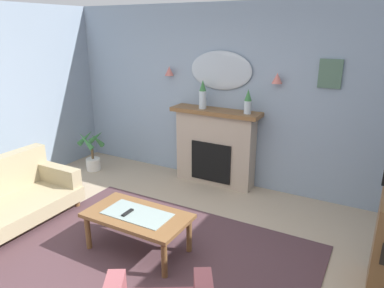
{
  "coord_description": "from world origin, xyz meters",
  "views": [
    {
      "loc": [
        1.88,
        -2.3,
        2.3
      ],
      "look_at": [
        -0.12,
        1.3,
        0.95
      ],
      "focal_mm": 33.36,
      "sensor_mm": 36.0,
      "label": 1
    }
  ],
  "objects_px": {
    "mantel_vase_left": "(203,95)",
    "wall_mirror": "(221,70)",
    "mantel_vase_right": "(248,102)",
    "potted_plant_small_fern": "(92,152)",
    "wall_sconce_left": "(169,71)",
    "framed_picture": "(330,74)",
    "wall_sconce_right": "(277,78)",
    "coffee_table": "(137,219)",
    "tv_remote": "(128,213)",
    "fireplace": "(215,148)"
  },
  "relations": [
    {
      "from": "mantel_vase_left",
      "to": "wall_mirror",
      "type": "height_order",
      "value": "wall_mirror"
    },
    {
      "from": "mantel_vase_right",
      "to": "potted_plant_small_fern",
      "type": "distance_m",
      "value": 2.75
    },
    {
      "from": "wall_sconce_left",
      "to": "framed_picture",
      "type": "xyz_separation_m",
      "value": [
        2.35,
        0.06,
        0.09
      ]
    },
    {
      "from": "wall_sconce_right",
      "to": "coffee_table",
      "type": "relative_size",
      "value": 0.13
    },
    {
      "from": "wall_mirror",
      "to": "potted_plant_small_fern",
      "type": "distance_m",
      "value": 2.54
    },
    {
      "from": "mantel_vase_left",
      "to": "wall_sconce_right",
      "type": "distance_m",
      "value": 1.1
    },
    {
      "from": "wall_sconce_right",
      "to": "framed_picture",
      "type": "relative_size",
      "value": 0.39
    },
    {
      "from": "coffee_table",
      "to": "tv_remote",
      "type": "distance_m",
      "value": 0.12
    },
    {
      "from": "mantel_vase_right",
      "to": "tv_remote",
      "type": "bearing_deg",
      "value": -104.67
    },
    {
      "from": "wall_sconce_left",
      "to": "fireplace",
      "type": "bearing_deg",
      "value": -6.16
    },
    {
      "from": "coffee_table",
      "to": "framed_picture",
      "type": "bearing_deg",
      "value": 56.27
    },
    {
      "from": "coffee_table",
      "to": "potted_plant_small_fern",
      "type": "xyz_separation_m",
      "value": [
        -2.07,
        1.48,
        -0.07
      ]
    },
    {
      "from": "fireplace",
      "to": "wall_sconce_left",
      "type": "xyz_separation_m",
      "value": [
        -0.85,
        0.09,
        1.09
      ]
    },
    {
      "from": "wall_sconce_right",
      "to": "framed_picture",
      "type": "distance_m",
      "value": 0.66
    },
    {
      "from": "mantel_vase_left",
      "to": "wall_sconce_right",
      "type": "height_order",
      "value": "wall_sconce_right"
    },
    {
      "from": "wall_sconce_left",
      "to": "wall_sconce_right",
      "type": "height_order",
      "value": "same"
    },
    {
      "from": "mantel_vase_right",
      "to": "framed_picture",
      "type": "relative_size",
      "value": 0.95
    },
    {
      "from": "mantel_vase_left",
      "to": "potted_plant_small_fern",
      "type": "bearing_deg",
      "value": -164.61
    },
    {
      "from": "tv_remote",
      "to": "potted_plant_small_fern",
      "type": "distance_m",
      "value": 2.5
    },
    {
      "from": "fireplace",
      "to": "potted_plant_small_fern",
      "type": "distance_m",
      "value": 2.09
    },
    {
      "from": "wall_sconce_right",
      "to": "framed_picture",
      "type": "bearing_deg",
      "value": 5.27
    },
    {
      "from": "tv_remote",
      "to": "fireplace",
      "type": "bearing_deg",
      "value": 89.17
    },
    {
      "from": "wall_sconce_left",
      "to": "wall_sconce_right",
      "type": "distance_m",
      "value": 1.7
    },
    {
      "from": "coffee_table",
      "to": "mantel_vase_left",
      "type": "bearing_deg",
      "value": 97.47
    },
    {
      "from": "mantel_vase_right",
      "to": "coffee_table",
      "type": "height_order",
      "value": "mantel_vase_right"
    },
    {
      "from": "tv_remote",
      "to": "potted_plant_small_fern",
      "type": "height_order",
      "value": "potted_plant_small_fern"
    },
    {
      "from": "mantel_vase_right",
      "to": "potted_plant_small_fern",
      "type": "height_order",
      "value": "mantel_vase_right"
    },
    {
      "from": "coffee_table",
      "to": "wall_sconce_left",
      "type": "bearing_deg",
      "value": 113.43
    },
    {
      "from": "mantel_vase_right",
      "to": "wall_mirror",
      "type": "distance_m",
      "value": 0.65
    },
    {
      "from": "wall_sconce_left",
      "to": "mantel_vase_left",
      "type": "bearing_deg",
      "value": -10.46
    },
    {
      "from": "coffee_table",
      "to": "wall_mirror",
      "type": "bearing_deg",
      "value": 91.58
    },
    {
      "from": "fireplace",
      "to": "coffee_table",
      "type": "bearing_deg",
      "value": -88.31
    },
    {
      "from": "wall_sconce_right",
      "to": "coffee_table",
      "type": "bearing_deg",
      "value": -110.65
    },
    {
      "from": "mantel_vase_left",
      "to": "mantel_vase_right",
      "type": "relative_size",
      "value": 1.23
    },
    {
      "from": "wall_sconce_left",
      "to": "mantel_vase_right",
      "type": "bearing_deg",
      "value": -5.08
    },
    {
      "from": "wall_mirror",
      "to": "framed_picture",
      "type": "relative_size",
      "value": 2.67
    },
    {
      "from": "wall_sconce_right",
      "to": "tv_remote",
      "type": "bearing_deg",
      "value": -112.31
    },
    {
      "from": "mantel_vase_left",
      "to": "potted_plant_small_fern",
      "type": "xyz_separation_m",
      "value": [
        -1.81,
        -0.5,
        -1.05
      ]
    },
    {
      "from": "wall_mirror",
      "to": "mantel_vase_left",
      "type": "bearing_deg",
      "value": -139.64
    },
    {
      "from": "wall_mirror",
      "to": "mantel_vase_right",
      "type": "bearing_deg",
      "value": -18.78
    },
    {
      "from": "mantel_vase_right",
      "to": "potted_plant_small_fern",
      "type": "bearing_deg",
      "value": -168.77
    },
    {
      "from": "wall_mirror",
      "to": "coffee_table",
      "type": "relative_size",
      "value": 0.87
    },
    {
      "from": "mantel_vase_left",
      "to": "wall_sconce_right",
      "type": "bearing_deg",
      "value": 6.52
    },
    {
      "from": "mantel_vase_right",
      "to": "potted_plant_small_fern",
      "type": "xyz_separation_m",
      "value": [
        -2.51,
        -0.5,
        -1.01
      ]
    },
    {
      "from": "mantel_vase_right",
      "to": "coffee_table",
      "type": "distance_m",
      "value": 2.24
    },
    {
      "from": "wall_mirror",
      "to": "wall_sconce_left",
      "type": "relative_size",
      "value": 6.86
    },
    {
      "from": "mantel_vase_left",
      "to": "coffee_table",
      "type": "bearing_deg",
      "value": -82.53
    },
    {
      "from": "tv_remote",
      "to": "wall_mirror",
      "type": "bearing_deg",
      "value": 89.22
    },
    {
      "from": "mantel_vase_right",
      "to": "wall_sconce_left",
      "type": "height_order",
      "value": "wall_sconce_left"
    },
    {
      "from": "potted_plant_small_fern",
      "to": "wall_sconce_right",
      "type": "bearing_deg",
      "value": 12.2
    }
  ]
}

